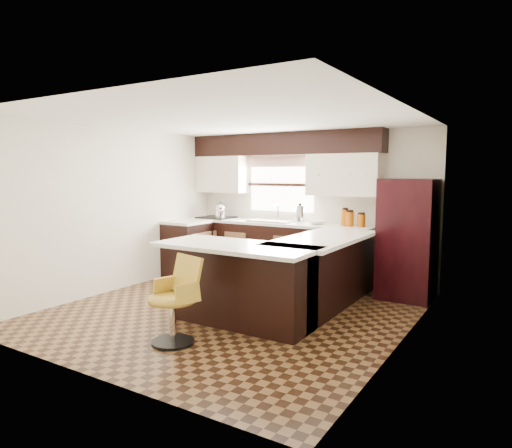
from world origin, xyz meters
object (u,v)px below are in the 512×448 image
Objects in this scene: bar_chair at (172,301)px; peninsula_long at (319,275)px; refrigerator at (408,239)px; peninsula_return at (242,286)px.

peninsula_long is at bearing 83.24° from bar_chair.
refrigerator reaches higher than peninsula_long.
refrigerator is (0.82, 1.16, 0.39)m from peninsula_long.
peninsula_return is at bearing -122.21° from refrigerator.
peninsula_long is 1.17× the size of refrigerator.
refrigerator is at bearing 57.79° from peninsula_return.
refrigerator is 1.86× the size of bar_chair.
peninsula_long is 1.18× the size of peninsula_return.
peninsula_return is 0.94m from bar_chair.
peninsula_return is (-0.53, -0.97, 0.00)m from peninsula_long.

